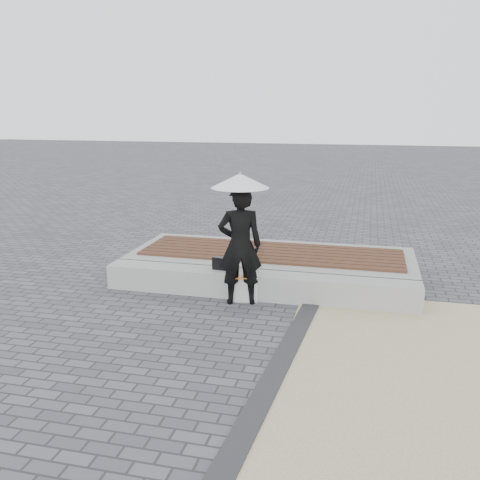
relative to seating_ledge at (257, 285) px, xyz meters
name	(u,v)px	position (x,y,z in m)	size (l,w,h in m)	color
ground	(232,338)	(0.00, -1.60, -0.20)	(80.00, 80.00, 0.00)	#505055
edging_band	(282,360)	(0.75, -2.10, -0.18)	(0.25, 5.20, 0.04)	#2B2C2E
seating_ledge	(257,285)	(0.00, 0.00, 0.00)	(5.00, 0.45, 0.40)	#9A9A95
timber_platform	(271,264)	(0.00, 1.20, 0.00)	(5.00, 2.00, 0.40)	gray
timber_decking	(271,252)	(0.00, 1.20, 0.22)	(4.60, 1.40, 0.04)	#532F1F
woman	(240,246)	(-0.20, -0.32, 0.71)	(0.67, 0.44, 1.82)	black
parasol	(240,181)	(-0.20, -0.32, 1.69)	(0.86, 0.86, 1.10)	#AAAAAF
handbag	(221,263)	(-0.60, 0.03, 0.30)	(0.29, 0.10, 0.21)	black
canvas_tote	(245,289)	(-0.14, -0.23, 0.00)	(0.39, 0.16, 0.41)	silver
magazine	(245,277)	(-0.14, -0.28, 0.21)	(0.28, 0.21, 0.01)	red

